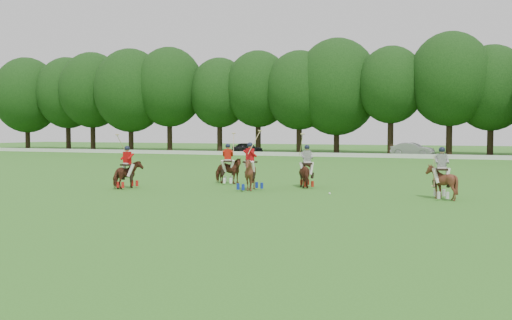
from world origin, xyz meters
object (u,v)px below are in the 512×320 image
at_px(car_mid, 412,149).
at_px(polo_red_c, 250,173).
at_px(polo_stripe_a, 307,172).
at_px(polo_stripe_b, 441,181).
at_px(polo_ball, 330,193).
at_px(car_left, 247,148).
at_px(polo_red_a, 127,173).
at_px(polo_red_b, 228,170).

relative_size(car_mid, polo_red_c, 1.61).
bearing_deg(polo_stripe_a, car_mid, 88.40).
xyz_separation_m(polo_stripe_b, polo_ball, (-4.71, -0.01, -0.71)).
bearing_deg(polo_stripe_b, polo_ball, -179.91).
bearing_deg(car_left, polo_red_a, -147.21).
height_order(car_left, polo_red_c, polo_red_c).
height_order(polo_red_c, polo_stripe_a, polo_red_c).
distance_m(polo_red_b, polo_stripe_b, 11.32).
relative_size(car_mid, polo_red_b, 1.70).
bearing_deg(polo_red_c, car_left, 112.67).
bearing_deg(polo_red_c, polo_stripe_a, 50.43).
distance_m(car_left, polo_red_b, 39.12).
xyz_separation_m(polo_red_a, polo_stripe_a, (8.01, 3.71, 0.02)).
distance_m(car_mid, polo_red_b, 36.93).
height_order(polo_red_a, polo_red_b, polo_red_b).
distance_m(polo_red_a, polo_red_b, 5.34).
bearing_deg(polo_red_a, car_left, 104.45).
bearing_deg(polo_stripe_a, polo_red_b, 176.81).
height_order(car_mid, polo_red_a, polo_red_a).
bearing_deg(car_left, polo_ball, -134.43).
height_order(polo_red_b, polo_red_c, polo_red_c).
bearing_deg(polo_red_c, car_mid, 85.53).
bearing_deg(polo_red_c, polo_red_b, 131.18).
bearing_deg(car_mid, polo_red_b, -179.11).
distance_m(car_mid, polo_red_c, 39.36).
xyz_separation_m(polo_red_b, polo_red_c, (2.38, -2.72, 0.07)).
relative_size(polo_red_a, polo_stripe_b, 1.22).
height_order(car_mid, polo_ball, car_mid).
height_order(polo_red_b, polo_stripe_a, polo_red_b).
distance_m(car_left, car_mid, 19.46).
relative_size(polo_red_c, polo_ball, 31.24).
xyz_separation_m(car_mid, polo_red_c, (-3.07, -39.24, 0.07)).
distance_m(car_mid, polo_stripe_b, 39.77).
bearing_deg(polo_stripe_b, car_left, 122.38).
distance_m(polo_stripe_a, polo_stripe_b, 7.04).
distance_m(polo_red_a, polo_red_c, 6.09).
bearing_deg(polo_stripe_a, polo_ball, -55.08).
xyz_separation_m(polo_red_b, polo_ball, (6.25, -2.87, -0.70)).
distance_m(car_left, polo_stripe_a, 41.14).
bearing_deg(polo_ball, car_mid, 91.17).
relative_size(polo_red_b, polo_red_c, 0.95).
relative_size(car_left, polo_red_c, 1.42).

